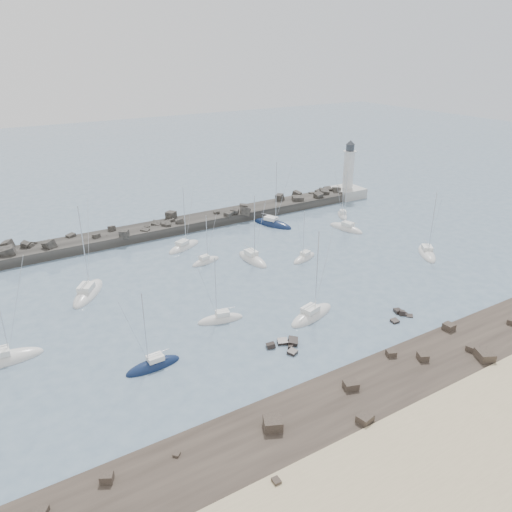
{
  "coord_description": "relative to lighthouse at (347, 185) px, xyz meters",
  "views": [
    {
      "loc": [
        -34.57,
        -51.98,
        35.18
      ],
      "look_at": [
        4.68,
        12.0,
        2.99
      ],
      "focal_mm": 35.0,
      "sensor_mm": 36.0,
      "label": 1
    }
  ],
  "objects": [
    {
      "name": "sailboat_10",
      "position": [
        -15.68,
        -17.85,
        -2.95
      ],
      "size": [
        4.17,
        8.42,
        12.83
      ],
      "color": "silver",
      "rests_on": "ground"
    },
    {
      "name": "rock_shelf",
      "position": [
        -46.65,
        -59.97,
        -3.07
      ],
      "size": [
        140.0,
        12.06,
        2.05
      ],
      "color": "#2C231E",
      "rests_on": "ground"
    },
    {
      "name": "sailboat_4",
      "position": [
        -48.1,
        -9.75,
        -2.96
      ],
      "size": [
        8.15,
        5.46,
        12.44
      ],
      "color": "silver",
      "rests_on": "ground"
    },
    {
      "name": "sailboat_3",
      "position": [
        -68.13,
        -19.33,
        -2.94
      ],
      "size": [
        7.85,
        9.35,
        14.93
      ],
      "color": "silver",
      "rests_on": "ground"
    },
    {
      "name": "ground",
      "position": [
        -47.0,
        -38.0,
        -3.09
      ],
      "size": [
        400.0,
        400.0,
        0.0
      ],
      "primitive_type": "plane",
      "color": "slate",
      "rests_on": "ground"
    },
    {
      "name": "sailboat_8",
      "position": [
        -27.09,
        -7.82,
        -2.95
      ],
      "size": [
        6.1,
        9.53,
        14.46
      ],
      "color": "#0E1B3C",
      "rests_on": "ground"
    },
    {
      "name": "sand_strip",
      "position": [
        -47.0,
        -70.0,
        -3.09
      ],
      "size": [
        140.0,
        14.0,
        1.0
      ],
      "primitive_type": "cube",
      "color": "tan",
      "rests_on": "ground"
    },
    {
      "name": "sailboat_13",
      "position": [
        -81.23,
        -31.6,
        -2.95
      ],
      "size": [
        9.07,
        3.08,
        14.24
      ],
      "color": "silver",
      "rests_on": "ground"
    },
    {
      "name": "sailboat_7",
      "position": [
        -43.24,
        -42.36,
        -2.95
      ],
      "size": [
        8.94,
        4.84,
        13.55
      ],
      "color": "silver",
      "rests_on": "ground"
    },
    {
      "name": "sailboat_6",
      "position": [
        -40.26,
        -21.42,
        -2.94
      ],
      "size": [
        2.82,
        8.19,
        13.0
      ],
      "color": "silver",
      "rests_on": "ground"
    },
    {
      "name": "sailboat_14",
      "position": [
        -47.63,
        -17.92,
        -2.96
      ],
      "size": [
        5.94,
        2.91,
        9.25
      ],
      "color": "silver",
      "rests_on": "ground"
    },
    {
      "name": "sailboat_9",
      "position": [
        -32.11,
        -25.67,
        -2.96
      ],
      "size": [
        6.33,
        3.79,
        9.76
      ],
      "color": "silver",
      "rests_on": "ground"
    },
    {
      "name": "breakwater",
      "position": [
        -54.0,
        -0.0,
        -2.79
      ],
      "size": [
        115.0,
        7.42,
        4.86
      ],
      "color": "#282624",
      "rests_on": "ground"
    },
    {
      "name": "rock_cluster_near",
      "position": [
        -50.37,
        -46.58,
        -3.03
      ],
      "size": [
        4.36,
        4.09,
        1.59
      ],
      "color": "black",
      "rests_on": "ground"
    },
    {
      "name": "sailboat_2",
      "position": [
        -66.36,
        -42.02,
        -2.96
      ],
      "size": [
        6.82,
        2.37,
        10.8
      ],
      "color": "#0E1B3C",
      "rests_on": "ground"
    },
    {
      "name": "sailboat_5",
      "position": [
        -54.61,
        -36.71,
        -2.96
      ],
      "size": [
        6.71,
        3.35,
        10.35
      ],
      "color": "silver",
      "rests_on": "ground"
    },
    {
      "name": "lighthouse",
      "position": [
        0.0,
        0.0,
        0.0
      ],
      "size": [
        7.0,
        7.0,
        14.6
      ],
      "color": "#A5A5A0",
      "rests_on": "ground"
    },
    {
      "name": "sailboat_11",
      "position": [
        -12.05,
        -35.6,
        -2.96
      ],
      "size": [
        6.76,
        8.03,
        12.78
      ],
      "color": "silver",
      "rests_on": "ground"
    },
    {
      "name": "sailboat_12",
      "position": [
        -10.82,
        -11.03,
        -2.95
      ],
      "size": [
        4.62,
        6.1,
        9.75
      ],
      "color": "silver",
      "rests_on": "ground"
    },
    {
      "name": "rock_cluster_far",
      "position": [
        -32.47,
        -48.71,
        -3.04
      ],
      "size": [
        4.17,
        3.0,
        1.23
      ],
      "color": "black",
      "rests_on": "ground"
    }
  ]
}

